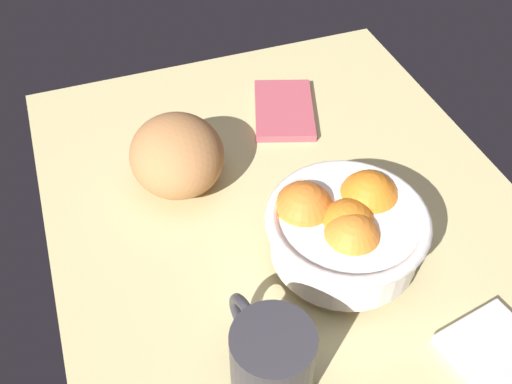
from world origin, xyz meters
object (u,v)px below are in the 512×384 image
object	(u,v)px
fruit_bowl	(344,227)
mug	(271,358)
bread_loaf	(177,155)
napkin_spare	(511,368)
napkin_folded	(284,110)

from	to	relation	value
fruit_bowl	mug	size ratio (longest dim) A/B	1.52
bread_loaf	mug	size ratio (longest dim) A/B	1.11
bread_loaf	mug	bearing A→B (deg)	-177.56
bread_loaf	fruit_bowl	bearing A→B (deg)	-141.64
fruit_bowl	napkin_spare	size ratio (longest dim) A/B	1.40
bread_loaf	napkin_folded	distance (cm)	23.08
bread_loaf	mug	world-z (taller)	bread_loaf
fruit_bowl	napkin_folded	distance (cm)	31.00
fruit_bowl	mug	distance (cm)	19.80
mug	bread_loaf	bearing A→B (deg)	2.44
napkin_folded	mug	bearing A→B (deg)	156.54
napkin_folded	napkin_spare	size ratio (longest dim) A/B	1.04
bread_loaf	napkin_folded	xyz separation A→B (cm)	(9.94, -20.33, -4.54)
napkin_spare	napkin_folded	bearing A→B (deg)	7.36
napkin_folded	mug	distance (cm)	47.65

